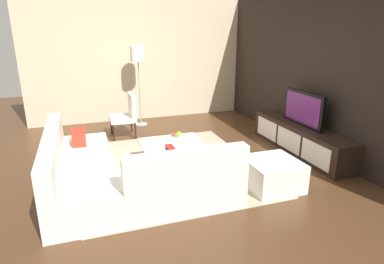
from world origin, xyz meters
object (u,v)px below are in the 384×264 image
at_px(floor_lamp, 138,59).
at_px(television, 303,109).
at_px(accent_chair_near, 127,113).
at_px(book_stack, 170,148).
at_px(fruit_bowl, 177,137).
at_px(coffee_table, 174,155).
at_px(media_console, 300,139).
at_px(ottoman, 272,174).
at_px(sectional_couch, 115,175).

bearing_deg(floor_lamp, television, 42.21).
height_order(accent_chair_near, floor_lamp, floor_lamp).
bearing_deg(book_stack, accent_chair_near, -170.10).
distance_m(television, fruit_bowl, 2.25).
bearing_deg(coffee_table, book_stack, -27.75).
relative_size(floor_lamp, fruit_bowl, 6.26).
xyz_separation_m(media_console, television, (-0.00, 0.00, 0.55)).
bearing_deg(floor_lamp, coffee_table, 1.57).
bearing_deg(fruit_bowl, ottoman, 37.23).
distance_m(coffee_table, accent_chair_near, 1.89).
relative_size(sectional_couch, book_stack, 11.46).
xyz_separation_m(fruit_bowl, book_stack, (0.40, -0.22, -0.01)).
bearing_deg(accent_chair_near, sectional_couch, -22.62).
relative_size(fruit_bowl, book_stack, 1.34).
bearing_deg(book_stack, television, 92.90).
distance_m(ottoman, book_stack, 1.52).
height_order(coffee_table, ottoman, ottoman).
bearing_deg(fruit_bowl, television, 82.69).
height_order(accent_chair_near, fruit_bowl, accent_chair_near).
height_order(ottoman, book_stack, book_stack).
bearing_deg(floor_lamp, sectional_couch, -16.37).
bearing_deg(book_stack, sectional_couch, -65.82).
distance_m(sectional_couch, coffee_table, 1.16).
xyz_separation_m(coffee_table, fruit_bowl, (-0.18, 0.10, 0.23)).
distance_m(sectional_couch, ottoman, 2.14).
bearing_deg(accent_chair_near, ottoman, 17.49).
xyz_separation_m(coffee_table, floor_lamp, (-2.51, -0.07, 1.29)).
bearing_deg(sectional_couch, book_stack, 114.18).
xyz_separation_m(sectional_couch, book_stack, (-0.39, 0.87, 0.13)).
height_order(sectional_couch, book_stack, sectional_couch).
xyz_separation_m(sectional_couch, coffee_table, (-0.61, 0.98, -0.08)).
bearing_deg(floor_lamp, media_console, 42.20).
bearing_deg(book_stack, media_console, 92.90).
relative_size(television, fruit_bowl, 3.57).
height_order(floor_lamp, ottoman, floor_lamp).
relative_size(coffee_table, accent_chair_near, 1.13).
height_order(media_console, ottoman, media_console).
bearing_deg(media_console, book_stack, -87.10).
bearing_deg(sectional_couch, ottoman, 76.26).
height_order(media_console, sectional_couch, sectional_couch).
bearing_deg(book_stack, coffee_table, 152.25).
bearing_deg(ottoman, coffee_table, -135.80).
bearing_deg(accent_chair_near, fruit_bowl, 8.79).
bearing_deg(coffee_table, ottoman, 44.20).
distance_m(floor_lamp, fruit_bowl, 2.56).
distance_m(media_console, floor_lamp, 3.73).
distance_m(sectional_couch, floor_lamp, 3.47).
xyz_separation_m(ottoman, fruit_bowl, (-1.30, -0.99, 0.23)).
relative_size(floor_lamp, book_stack, 8.39).
bearing_deg(fruit_bowl, media_console, 82.69).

